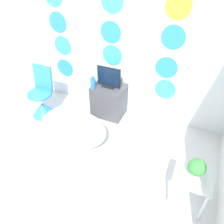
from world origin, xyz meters
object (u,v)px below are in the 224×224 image
vase (93,83)px  chair (42,101)px  bathtub (73,127)px  potted_plant_left (197,168)px  tv (109,78)px

vase → chair: bearing=-158.8°
vase → bathtub: bearing=-89.7°
chair → potted_plant_left: chair is taller
chair → vase: (0.80, 0.31, 0.36)m
chair → potted_plant_left: bearing=-14.7°
tv → vase: tv is taller
bathtub → chair: bearing=157.9°
bathtub → tv: (0.19, 0.77, 0.43)m
potted_plant_left → bathtub: bearing=169.2°
tv → potted_plant_left: tv is taller
bathtub → chair: 0.87m
bathtub → tv: tv is taller
bathtub → potted_plant_left: potted_plant_left is taller
vase → potted_plant_left: (1.63, -0.95, -0.05)m
vase → potted_plant_left: vase is taller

